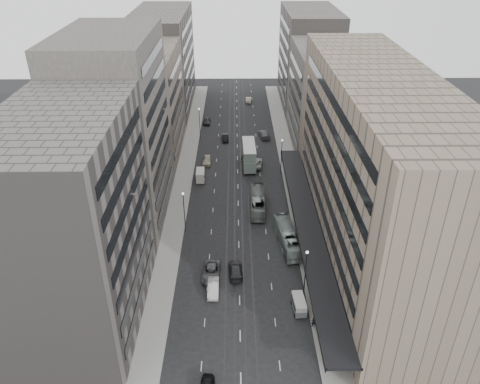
{
  "coord_description": "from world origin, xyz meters",
  "views": [
    {
      "loc": [
        -0.53,
        -58.6,
        48.89
      ],
      "look_at": [
        0.29,
        15.49,
        6.37
      ],
      "focal_mm": 35.0,
      "sensor_mm": 36.0,
      "label": 1
    }
  ],
  "objects_px": {
    "bus_near": "(288,237)",
    "sedan_2": "(211,272)",
    "bus_far": "(258,202)",
    "sedan_1": "(213,288)",
    "pedestrian": "(314,322)",
    "vw_microbus": "(299,304)",
    "panel_van": "(200,175)",
    "double_decker": "(249,155)"
  },
  "relations": [
    {
      "from": "double_decker",
      "to": "vw_microbus",
      "type": "bearing_deg",
      "value": -83.95
    },
    {
      "from": "bus_far",
      "to": "panel_van",
      "type": "relative_size",
      "value": 2.84
    },
    {
      "from": "bus_near",
      "to": "panel_van",
      "type": "distance_m",
      "value": 29.01
    },
    {
      "from": "panel_van",
      "to": "bus_far",
      "type": "bearing_deg",
      "value": -45.65
    },
    {
      "from": "bus_near",
      "to": "pedestrian",
      "type": "distance_m",
      "value": 19.49
    },
    {
      "from": "bus_far",
      "to": "pedestrian",
      "type": "height_order",
      "value": "bus_far"
    },
    {
      "from": "double_decker",
      "to": "panel_van",
      "type": "height_order",
      "value": "double_decker"
    },
    {
      "from": "bus_near",
      "to": "panel_van",
      "type": "bearing_deg",
      "value": -62.11
    },
    {
      "from": "sedan_1",
      "to": "panel_van",
      "type": "bearing_deg",
      "value": 96.36
    },
    {
      "from": "sedan_2",
      "to": "pedestrian",
      "type": "relative_size",
      "value": 3.15
    },
    {
      "from": "panel_van",
      "to": "sedan_2",
      "type": "distance_m",
      "value": 32.22
    },
    {
      "from": "vw_microbus",
      "to": "sedan_1",
      "type": "distance_m",
      "value": 13.21
    },
    {
      "from": "sedan_1",
      "to": "pedestrian",
      "type": "height_order",
      "value": "pedestrian"
    },
    {
      "from": "sedan_1",
      "to": "pedestrian",
      "type": "relative_size",
      "value": 2.58
    },
    {
      "from": "sedan_2",
      "to": "vw_microbus",
      "type": "bearing_deg",
      "value": -28.05
    },
    {
      "from": "double_decker",
      "to": "pedestrian",
      "type": "relative_size",
      "value": 5.42
    },
    {
      "from": "bus_far",
      "to": "bus_near",
      "type": "bearing_deg",
      "value": 113.57
    },
    {
      "from": "bus_near",
      "to": "panel_van",
      "type": "relative_size",
      "value": 2.98
    },
    {
      "from": "pedestrian",
      "to": "sedan_2",
      "type": "bearing_deg",
      "value": -47.97
    },
    {
      "from": "bus_far",
      "to": "sedan_2",
      "type": "bearing_deg",
      "value": 70.18
    },
    {
      "from": "sedan_2",
      "to": "panel_van",
      "type": "bearing_deg",
      "value": 99.19
    },
    {
      "from": "bus_near",
      "to": "sedan_2",
      "type": "distance_m",
      "value": 15.4
    },
    {
      "from": "pedestrian",
      "to": "bus_near",
      "type": "bearing_deg",
      "value": -95.74
    },
    {
      "from": "bus_far",
      "to": "sedan_2",
      "type": "height_order",
      "value": "bus_far"
    },
    {
      "from": "sedan_2",
      "to": "sedan_1",
      "type": "bearing_deg",
      "value": -80.34
    },
    {
      "from": "panel_van",
      "to": "sedan_2",
      "type": "relative_size",
      "value": 0.69
    },
    {
      "from": "bus_far",
      "to": "pedestrian",
      "type": "relative_size",
      "value": 6.16
    },
    {
      "from": "bus_far",
      "to": "vw_microbus",
      "type": "height_order",
      "value": "bus_far"
    },
    {
      "from": "double_decker",
      "to": "vw_microbus",
      "type": "height_order",
      "value": "double_decker"
    },
    {
      "from": "panel_van",
      "to": "vw_microbus",
      "type": "bearing_deg",
      "value": -68.57
    },
    {
      "from": "bus_far",
      "to": "vw_microbus",
      "type": "bearing_deg",
      "value": 102.02
    },
    {
      "from": "bus_near",
      "to": "bus_far",
      "type": "height_order",
      "value": "bus_near"
    },
    {
      "from": "bus_far",
      "to": "pedestrian",
      "type": "bearing_deg",
      "value": 103.88
    },
    {
      "from": "vw_microbus",
      "to": "pedestrian",
      "type": "distance_m",
      "value": 3.78
    },
    {
      "from": "vw_microbus",
      "to": "sedan_1",
      "type": "xyz_separation_m",
      "value": [
        -12.58,
        4.01,
        -0.39
      ]
    },
    {
      "from": "bus_near",
      "to": "sedan_2",
      "type": "bearing_deg",
      "value": 25.34
    },
    {
      "from": "bus_far",
      "to": "double_decker",
      "type": "relative_size",
      "value": 1.14
    },
    {
      "from": "double_decker",
      "to": "sedan_1",
      "type": "xyz_separation_m",
      "value": [
        -6.61,
        -42.79,
        -2.16
      ]
    },
    {
      "from": "bus_near",
      "to": "vw_microbus",
      "type": "height_order",
      "value": "bus_near"
    },
    {
      "from": "bus_far",
      "to": "sedan_1",
      "type": "relative_size",
      "value": 2.39
    },
    {
      "from": "vw_microbus",
      "to": "panel_van",
      "type": "relative_size",
      "value": 1.0
    },
    {
      "from": "bus_near",
      "to": "sedan_2",
      "type": "relative_size",
      "value": 2.05
    }
  ]
}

